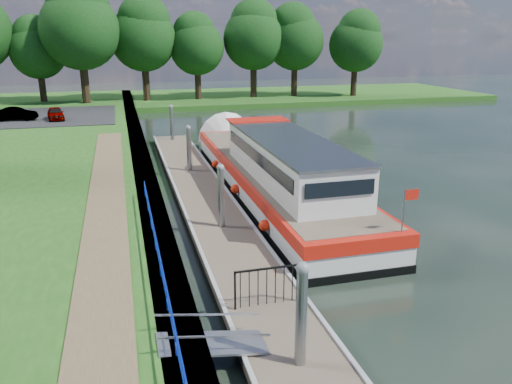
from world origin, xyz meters
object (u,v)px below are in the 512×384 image
object	(u,v)px
pontoon	(203,198)
barge	(269,170)
car_b	(16,114)
car_a	(56,113)

from	to	relation	value
pontoon	barge	distance (m)	3.82
barge	car_b	bearing A→B (deg)	125.10
car_a	car_b	xyz separation A→B (m)	(-3.18, 0.45, 0.02)
barge	car_b	size ratio (longest dim) A/B	6.32
car_a	car_b	size ratio (longest dim) A/B	0.94
car_a	pontoon	bearing A→B (deg)	-77.49
barge	car_b	xyz separation A→B (m)	(-15.60, 22.20, 0.30)
pontoon	car_a	bearing A→B (deg)	111.26
barge	car_a	distance (m)	25.05
car_b	barge	bearing A→B (deg)	-139.13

